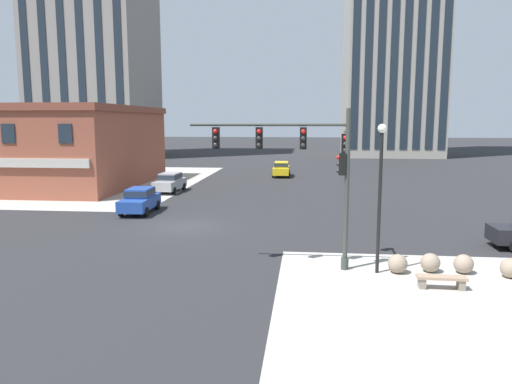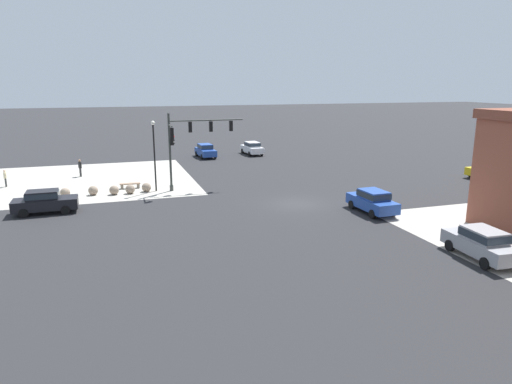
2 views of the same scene
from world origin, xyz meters
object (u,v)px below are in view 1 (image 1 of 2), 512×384
object	(u,v)px
bollard_sphere_curb_c	(464,264)
bench_near_signal	(442,280)
car_main_northbound_far	(140,199)
bollard_sphere_curb_d	(511,268)
bollard_sphere_curb_a	(398,264)
bollard_sphere_curb_b	(430,263)
traffic_signal_main	(311,163)
car_main_northbound_near	(170,182)
street_lamp_corner_near	(380,182)
car_cross_eastbound	(281,168)

from	to	relation	value
bollard_sphere_curb_c	bench_near_signal	bearing A→B (deg)	-124.83
car_main_northbound_far	bollard_sphere_curb_d	bearing A→B (deg)	-31.60
bollard_sphere_curb_a	bollard_sphere_curb_b	xyz separation A→B (m)	(1.37, 0.29, 0.00)
bollard_sphere_curb_a	bollard_sphere_curb_c	world-z (taller)	same
traffic_signal_main	car_main_northbound_near	size ratio (longest dim) A/B	1.50
traffic_signal_main	car_main_northbound_far	bearing A→B (deg)	135.33
bench_near_signal	street_lamp_corner_near	bearing A→B (deg)	140.93
bollard_sphere_curb_c	bench_near_signal	size ratio (longest dim) A/B	0.44
car_main_northbound_near	bollard_sphere_curb_d	bearing A→B (deg)	-47.10
traffic_signal_main	bench_near_signal	size ratio (longest dim) A/B	3.70
traffic_signal_main	bollard_sphere_curb_c	distance (m)	7.48
street_lamp_corner_near	car_main_northbound_near	world-z (taller)	street_lamp_corner_near
bollard_sphere_curb_b	car_main_northbound_far	xyz separation A→B (m)	(-16.42, 11.50, 0.52)
bench_near_signal	car_main_northbound_far	world-z (taller)	car_main_northbound_far
car_main_northbound_near	bollard_sphere_curb_a	bearing A→B (deg)	-53.78
bollard_sphere_curb_d	car_main_northbound_near	distance (m)	29.50
bollard_sphere_curb_b	street_lamp_corner_near	xyz separation A→B (m)	(-2.21, -0.34, 3.36)
traffic_signal_main	car_cross_eastbound	world-z (taller)	traffic_signal_main
bollard_sphere_curb_b	bollard_sphere_curb_c	world-z (taller)	same
bollard_sphere_curb_a	street_lamp_corner_near	distance (m)	3.47
bollard_sphere_curb_c	bench_near_signal	xyz separation A→B (m)	(-1.40, -2.02, -0.07)
traffic_signal_main	bollard_sphere_curb_b	xyz separation A→B (m)	(4.97, -0.18, -4.07)
bollard_sphere_curb_d	street_lamp_corner_near	bearing A→B (deg)	178.93
bollard_sphere_curb_d	bollard_sphere_curb_c	bearing A→B (deg)	166.61
bench_near_signal	car_cross_eastbound	bearing A→B (deg)	102.25
bench_near_signal	car_main_northbound_near	size ratio (longest dim) A/B	0.40
bollard_sphere_curb_d	car_main_northbound_near	size ratio (longest dim) A/B	0.18
bollard_sphere_curb_b	car_cross_eastbound	xyz separation A→B (m)	(-7.95, 34.16, 0.52)
street_lamp_corner_near	car_main_northbound_far	xyz separation A→B (m)	(-14.21, 11.84, -2.84)
bollard_sphere_curb_c	car_main_northbound_far	world-z (taller)	car_main_northbound_far
bollard_sphere_curb_c	street_lamp_corner_near	world-z (taller)	street_lamp_corner_near
bollard_sphere_curb_b	car_cross_eastbound	size ratio (longest dim) A/B	0.18
bollard_sphere_curb_b	bollard_sphere_curb_d	world-z (taller)	same
car_cross_eastbound	street_lamp_corner_near	bearing A→B (deg)	-80.54
traffic_signal_main	bench_near_signal	world-z (taller)	traffic_signal_main
bench_near_signal	street_lamp_corner_near	world-z (taller)	street_lamp_corner_near
bollard_sphere_curb_a	bollard_sphere_curb_d	distance (m)	4.37
bollard_sphere_curb_c	street_lamp_corner_near	bearing A→B (deg)	-175.08
traffic_signal_main	bollard_sphere_curb_a	world-z (taller)	traffic_signal_main
bollard_sphere_curb_d	bench_near_signal	world-z (taller)	bollard_sphere_curb_d
bollard_sphere_curb_b	bollard_sphere_curb_d	xyz separation A→B (m)	(2.99, -0.44, 0.00)
traffic_signal_main	bollard_sphere_curb_c	xyz separation A→B (m)	(6.28, -0.22, -4.07)
bollard_sphere_curb_b	car_main_northbound_far	distance (m)	20.05
bollard_sphere_curb_d	street_lamp_corner_near	world-z (taller)	street_lamp_corner_near
bollard_sphere_curb_a	car_main_northbound_near	bearing A→B (deg)	126.22
bollard_sphere_curb_a	bollard_sphere_curb_c	size ratio (longest dim) A/B	1.00
bollard_sphere_curb_b	bollard_sphere_curb_d	size ratio (longest dim) A/B	1.00
car_main_northbound_near	traffic_signal_main	bearing A→B (deg)	-60.00
car_main_northbound_far	car_cross_eastbound	distance (m)	24.19
street_lamp_corner_near	car_main_northbound_near	bearing A→B (deg)	124.67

